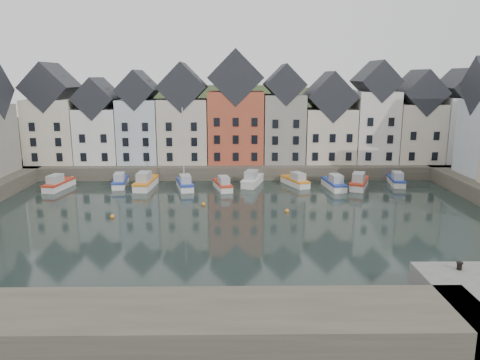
{
  "coord_description": "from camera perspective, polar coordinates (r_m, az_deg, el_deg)",
  "views": [
    {
      "loc": [
        -0.24,
        -47.81,
        15.64
      ],
      "look_at": [
        0.48,
        6.0,
        3.68
      ],
      "focal_mm": 35.0,
      "sensor_mm": 36.0,
      "label": 1
    }
  ],
  "objects": [
    {
      "name": "boat_b",
      "position": [
        70.09,
        -14.39,
        -0.19
      ],
      "size": [
        2.51,
        6.14,
        2.29
      ],
      "rotation": [
        0.0,
        0.0,
        0.11
      ],
      "color": "silver",
      "rests_on": "ground"
    },
    {
      "name": "boat_g",
      "position": [
        68.79,
        6.79,
        -0.13
      ],
      "size": [
        3.95,
        6.14,
        2.26
      ],
      "rotation": [
        0.0,
        0.0,
        0.39
      ],
      "color": "silver",
      "rests_on": "ground"
    },
    {
      "name": "ground",
      "position": [
        50.3,
        -0.46,
        -5.58
      ],
      "size": [
        260.0,
        260.0,
        0.0
      ],
      "primitive_type": "plane",
      "color": "black",
      "rests_on": "ground"
    },
    {
      "name": "hillside",
      "position": [
        109.11,
        -0.6,
        -5.41
      ],
      "size": [
        153.6,
        70.4,
        64.0
      ],
      "color": "#21341A",
      "rests_on": "ground"
    },
    {
      "name": "mooring_bollard",
      "position": [
        37.71,
        25.19,
        -9.42
      ],
      "size": [
        0.48,
        0.48,
        0.56
      ],
      "color": "black",
      "rests_on": "near_quay"
    },
    {
      "name": "boat_d",
      "position": [
        66.77,
        -6.74,
        -0.44
      ],
      "size": [
        3.21,
        6.35,
        11.63
      ],
      "rotation": [
        0.0,
        0.0,
        0.23
      ],
      "color": "silver",
      "rests_on": "ground"
    },
    {
      "name": "boat_i",
      "position": [
        69.02,
        14.3,
        -0.31
      ],
      "size": [
        4.39,
        6.96,
        2.56
      ],
      "rotation": [
        0.0,
        0.0,
        -0.38
      ],
      "color": "silver",
      "rests_on": "ground"
    },
    {
      "name": "mooring_buoys",
      "position": [
        55.48,
        -4.64,
        -3.72
      ],
      "size": [
        20.5,
        5.5,
        0.5
      ],
      "color": "orange",
      "rests_on": "ground"
    },
    {
      "name": "boat_a",
      "position": [
        71.0,
        -21.26,
        -0.47
      ],
      "size": [
        2.92,
        6.51,
        2.41
      ],
      "rotation": [
        0.0,
        0.0,
        -0.16
      ],
      "color": "silver",
      "rests_on": "ground"
    },
    {
      "name": "boat_c",
      "position": [
        68.14,
        -11.44,
        -0.3
      ],
      "size": [
        2.66,
        7.12,
        2.68
      ],
      "rotation": [
        0.0,
        0.0,
        -0.07
      ],
      "color": "silver",
      "rests_on": "ground"
    },
    {
      "name": "boat_e",
      "position": [
        66.07,
        -2.1,
        -0.58
      ],
      "size": [
        3.11,
        6.0,
        2.21
      ],
      "rotation": [
        0.0,
        0.0,
        0.24
      ],
      "color": "silver",
      "rests_on": "ground"
    },
    {
      "name": "boat_h",
      "position": [
        67.72,
        11.41,
        -0.45
      ],
      "size": [
        2.66,
        6.46,
        2.41
      ],
      "rotation": [
        0.0,
        0.0,
        0.12
      ],
      "color": "silver",
      "rests_on": "ground"
    },
    {
      "name": "far_terrace",
      "position": [
        76.19,
        1.85,
        7.43
      ],
      "size": [
        72.37,
        8.16,
        17.78
      ],
      "color": "beige",
      "rests_on": "far_quay"
    },
    {
      "name": "near_wall",
      "position": [
        31.24,
        -19.7,
        -16.21
      ],
      "size": [
        50.0,
        6.0,
        2.0
      ],
      "primitive_type": "cube",
      "color": "#464135",
      "rests_on": "ground"
    },
    {
      "name": "boat_j",
      "position": [
        72.63,
        18.51,
        -0.03
      ],
      "size": [
        2.54,
        5.96,
        2.22
      ],
      "rotation": [
        0.0,
        0.0,
        -0.13
      ],
      "color": "silver",
      "rests_on": "ground"
    },
    {
      "name": "boat_f",
      "position": [
        68.7,
        1.51,
        0.0
      ],
      "size": [
        3.74,
        6.81,
        2.5
      ],
      "rotation": [
        0.0,
        0.0,
        -0.28
      ],
      "color": "silver",
      "rests_on": "ground"
    },
    {
      "name": "far_quay",
      "position": [
        79.18,
        -0.58,
        1.87
      ],
      "size": [
        90.0,
        16.0,
        2.0
      ],
      "primitive_type": "cube",
      "color": "#464135",
      "rests_on": "ground"
    }
  ]
}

